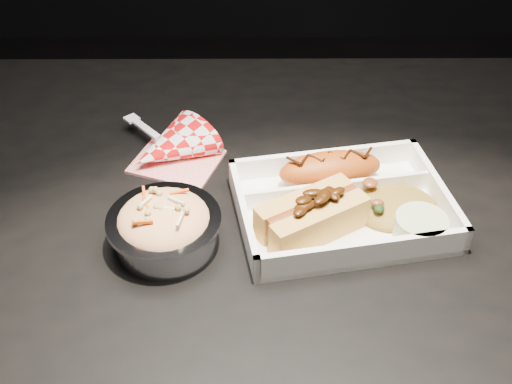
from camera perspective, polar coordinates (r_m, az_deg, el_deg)
dining_table at (r=0.86m, az=5.21°, el=-6.49°), size 1.20×0.80×0.75m
food_tray at (r=0.79m, az=7.58°, el=-1.51°), size 0.28×0.22×0.04m
fried_pastry at (r=0.82m, az=6.61°, el=2.03°), size 0.14×0.08×0.04m
hotdog at (r=0.74m, az=4.99°, el=-1.95°), size 0.14×0.11×0.06m
fried_rice_mound at (r=0.79m, az=12.41°, el=-0.75°), size 0.12×0.10×0.03m
cupcake_liner at (r=0.76m, az=14.38°, el=-3.12°), size 0.06×0.06×0.03m
foil_coleslaw_cup at (r=0.74m, az=-8.15°, el=-2.94°), size 0.13×0.13×0.07m
napkin_fork at (r=0.88m, az=-7.71°, el=3.88°), size 0.15×0.15×0.10m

